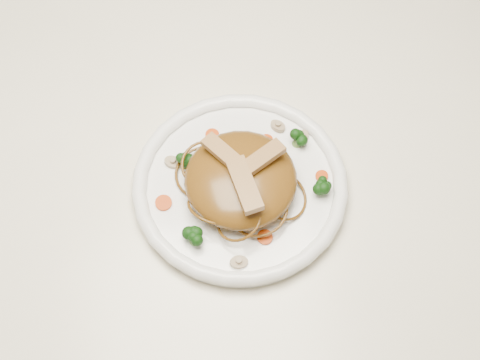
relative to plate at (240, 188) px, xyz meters
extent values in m
plane|color=brown|center=(-0.07, 0.05, -0.76)|extent=(4.00, 4.00, 0.00)
cube|color=white|center=(-0.07, 0.05, -0.03)|extent=(1.20, 0.80, 0.04)
cylinder|color=brown|center=(0.47, 0.39, -0.40)|extent=(0.06, 0.06, 0.71)
cylinder|color=white|center=(0.00, 0.00, 0.00)|extent=(0.35, 0.35, 0.02)
ellipsoid|color=brown|center=(0.00, -0.01, 0.04)|extent=(0.16, 0.16, 0.05)
cube|color=#A2814C|center=(0.03, 0.00, 0.07)|extent=(0.07, 0.05, 0.01)
cube|color=#A2814C|center=(-0.02, 0.02, 0.07)|extent=(0.06, 0.06, 0.01)
cube|color=#A2814C|center=(0.00, -0.03, 0.07)|extent=(0.04, 0.08, 0.01)
cylinder|color=#BA4006|center=(0.05, 0.06, 0.01)|extent=(0.02, 0.02, 0.00)
cylinder|color=#BA4006|center=(-0.10, -0.02, 0.01)|extent=(0.03, 0.03, 0.00)
cylinder|color=#BA4006|center=(0.11, 0.00, 0.01)|extent=(0.02, 0.02, 0.00)
cylinder|color=#BA4006|center=(-0.03, 0.08, 0.01)|extent=(0.02, 0.02, 0.00)
cylinder|color=#BA4006|center=(0.02, -0.08, 0.01)|extent=(0.02, 0.02, 0.00)
cylinder|color=tan|center=(-0.02, -0.11, 0.01)|extent=(0.02, 0.02, 0.01)
cylinder|color=tan|center=(0.10, 0.06, 0.01)|extent=(0.03, 0.03, 0.01)
cylinder|color=tan|center=(-0.09, 0.04, 0.01)|extent=(0.03, 0.03, 0.01)
cylinder|color=tan|center=(0.06, 0.09, 0.01)|extent=(0.03, 0.03, 0.01)
camera|label=1|loc=(-0.05, -0.44, 0.82)|focal=51.37mm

